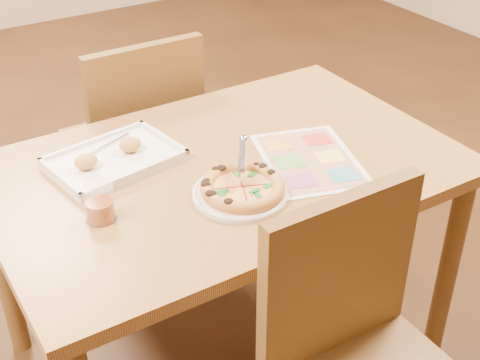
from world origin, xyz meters
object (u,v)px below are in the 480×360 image
pizza (243,188)px  appetizer_tray (114,160)px  glass_tumbler (99,205)px  menu (310,160)px  dining_table (225,189)px  chair_near (360,337)px  chair_far (139,126)px  plate (240,194)px  pizza_cutter (242,160)px

pizza → appetizer_tray: (-0.22, 0.32, -0.01)m
glass_tumbler → menu: size_ratio=0.27×
pizza → appetizer_tray: appetizer_tray is taller
dining_table → chair_near: (0.00, -0.60, -0.07)m
chair_near → glass_tumbler: (-0.39, 0.53, 0.20)m
chair_far → plate: (-0.05, -0.76, 0.16)m
pizza → plate: bearing=169.3°
pizza → appetizer_tray: size_ratio=0.58×
pizza_cutter → appetizer_tray: pizza_cutter is taller
pizza_cutter → menu: (0.23, 0.00, -0.07)m
pizza → menu: size_ratio=0.61×
chair_far → pizza_cutter: 0.76m
chair_far → menu: bearing=106.6°
dining_table → glass_tumbler: glass_tumbler is taller
plate → appetizer_tray: (-0.21, 0.32, 0.01)m
glass_tumbler → pizza_cutter: bearing=-7.6°
chair_far → pizza_cutter: (-0.02, -0.72, 0.23)m
menu → appetizer_tray: bearing=150.2°
chair_near → pizza_cutter: (-0.02, 0.48, 0.23)m
glass_tumbler → appetizer_tray: bearing=60.3°
dining_table → appetizer_tray: bearing=148.8°
dining_table → glass_tumbler: size_ratio=13.53×
chair_far → appetizer_tray: size_ratio=1.24×
chair_far → pizza_cutter: bearing=88.7°
appetizer_tray → chair_far: bearing=59.1°
chair_far → plate: size_ratio=1.90×
chair_far → dining_table: bearing=90.0°
dining_table → glass_tumbler: 0.42m
chair_far → menu: size_ratio=1.31×
dining_table → appetizer_tray: 0.32m
glass_tumbler → dining_table: bearing=9.8°
chair_near → chair_far: (-0.00, 1.20, 0.00)m
plate → pizza: size_ratio=1.12×
appetizer_tray → menu: size_ratio=1.06×
chair_far → appetizer_tray: (-0.26, -0.44, 0.17)m
pizza → glass_tumbler: (-0.35, 0.10, 0.02)m
plate → pizza_cutter: pizza_cutter is taller
dining_table → plate: (-0.05, -0.16, 0.09)m
chair_near → pizza_cutter: 0.54m
chair_near → appetizer_tray: 0.82m
chair_near → appetizer_tray: bearing=109.1°
appetizer_tray → glass_tumbler: bearing=-119.7°
plate → pizza: 0.02m
menu → pizza: bearing=-168.8°
chair_far → chair_near: bearing=90.0°
pizza → glass_tumbler: 0.36m
chair_near → pizza: bearing=95.5°
plate → menu: size_ratio=0.69×
chair_near → chair_far: same height
pizza_cutter → menu: size_ratio=0.33×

